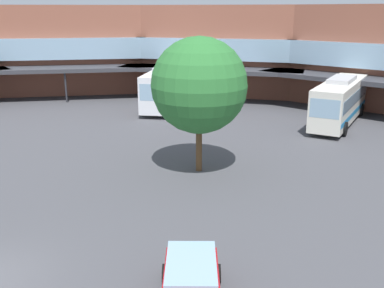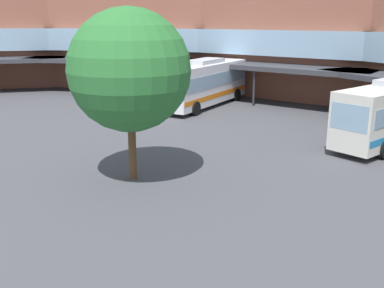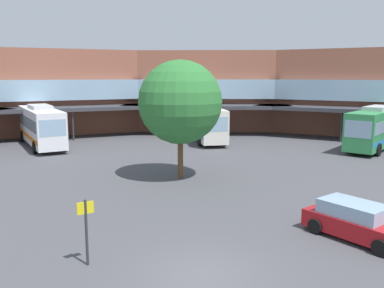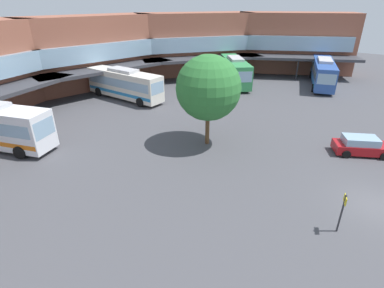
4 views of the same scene
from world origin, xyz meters
TOP-DOWN VIEW (x-y plane):
  - station_building at (0.00, 28.46)m, footprint 83.52×37.29m
  - bus_2 at (-9.73, 28.26)m, footprint 5.98×11.35m
  - bus_3 at (6.45, 29.19)m, footprint 2.81×11.28m
  - parked_car at (7.09, 1.97)m, footprint 3.64×4.73m
  - plaza_tree at (1.44, 13.50)m, footprint 5.45×5.45m

SIDE VIEW (x-z plane):
  - parked_car at x=7.09m, z-range -0.03..1.50m
  - bus_3 at x=6.45m, z-range 0.02..3.89m
  - bus_2 at x=-9.73m, z-range 0.02..4.00m
  - station_building at x=0.00m, z-range 0.02..9.65m
  - plaza_tree at x=1.44m, z-range 1.16..8.94m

